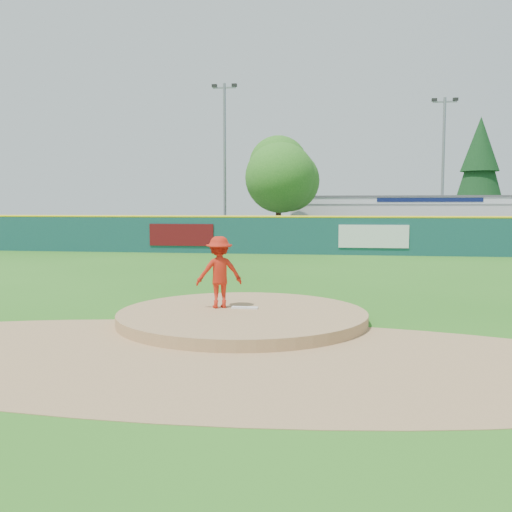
# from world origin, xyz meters

# --- Properties ---
(ground) EXTENTS (120.00, 120.00, 0.00)m
(ground) POSITION_xyz_m (0.00, 0.00, 0.00)
(ground) COLOR #286B19
(ground) RESTS_ON ground
(pitchers_mound) EXTENTS (5.50, 5.50, 0.50)m
(pitchers_mound) POSITION_xyz_m (0.00, 0.00, 0.00)
(pitchers_mound) COLOR #9E774C
(pitchers_mound) RESTS_ON ground
(pitching_rubber) EXTENTS (0.60, 0.15, 0.04)m
(pitching_rubber) POSITION_xyz_m (0.00, 0.30, 0.27)
(pitching_rubber) COLOR white
(pitching_rubber) RESTS_ON pitchers_mound
(infield_dirt_arc) EXTENTS (15.40, 15.40, 0.01)m
(infield_dirt_arc) POSITION_xyz_m (0.00, -3.00, 0.01)
(infield_dirt_arc) COLOR #9E774C
(infield_dirt_arc) RESTS_ON ground
(parking_lot) EXTENTS (44.00, 16.00, 0.02)m
(parking_lot) POSITION_xyz_m (0.00, 27.00, 0.01)
(parking_lot) COLOR #38383A
(parking_lot) RESTS_ON ground
(pitcher) EXTENTS (1.21, 0.97, 1.63)m
(pitcher) POSITION_xyz_m (-0.60, 0.34, 1.07)
(pitcher) COLOR red
(pitcher) RESTS_ON pitchers_mound
(van) EXTENTS (4.59, 2.31, 1.25)m
(van) POSITION_xyz_m (-3.83, 22.15, 0.64)
(van) COLOR silver
(van) RESTS_ON parking_lot
(pool_building_grp) EXTENTS (15.20, 8.20, 3.31)m
(pool_building_grp) POSITION_xyz_m (6.00, 31.99, 1.66)
(pool_building_grp) COLOR silver
(pool_building_grp) RESTS_ON ground
(fence_banners) EXTENTS (13.94, 0.04, 1.20)m
(fence_banners) POSITION_xyz_m (-1.39, 17.92, 1.00)
(fence_banners) COLOR #5B0D10
(fence_banners) RESTS_ON ground
(playground_slide) EXTENTS (0.93, 2.61, 1.44)m
(playground_slide) POSITION_xyz_m (-13.36, 23.43, 0.73)
(playground_slide) COLOR blue
(playground_slide) RESTS_ON ground
(outfield_fence) EXTENTS (40.00, 0.14, 2.07)m
(outfield_fence) POSITION_xyz_m (0.00, 18.00, 1.09)
(outfield_fence) COLOR #154444
(outfield_fence) RESTS_ON ground
(deciduous_tree) EXTENTS (5.60, 5.60, 7.36)m
(deciduous_tree) POSITION_xyz_m (-2.00, 25.00, 4.55)
(deciduous_tree) COLOR #382314
(deciduous_tree) RESTS_ON ground
(conifer_tree) EXTENTS (4.40, 4.40, 9.50)m
(conifer_tree) POSITION_xyz_m (13.00, 36.00, 5.54)
(conifer_tree) COLOR #382314
(conifer_tree) RESTS_ON ground
(light_pole_left) EXTENTS (1.75, 0.25, 11.00)m
(light_pole_left) POSITION_xyz_m (-6.00, 27.00, 6.05)
(light_pole_left) COLOR gray
(light_pole_left) RESTS_ON ground
(light_pole_right) EXTENTS (1.75, 0.25, 10.00)m
(light_pole_right) POSITION_xyz_m (9.00, 29.00, 5.54)
(light_pole_right) COLOR gray
(light_pole_right) RESTS_ON ground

